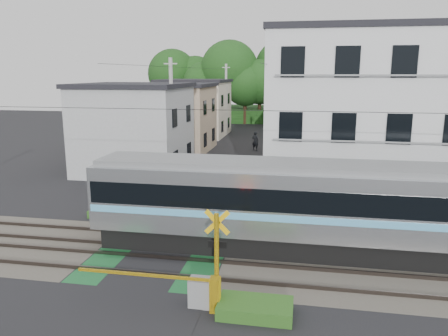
% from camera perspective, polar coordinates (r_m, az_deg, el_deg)
% --- Properties ---
extents(ground, '(120.00, 120.00, 0.00)m').
position_cam_1_polar(ground, '(17.82, -8.30, -10.96)').
color(ground, black).
extents(track_bed, '(120.00, 120.00, 0.14)m').
position_cam_1_polar(track_bed, '(17.81, -8.30, -10.85)').
color(track_bed, '#47423A').
rests_on(track_bed, ground).
extents(commuter_train, '(17.50, 2.76, 3.64)m').
position_cam_1_polar(commuter_train, '(17.44, 11.50, -4.88)').
color(commuter_train, black).
rests_on(commuter_train, ground).
extents(crossing_signal_near, '(4.74, 0.65, 3.09)m').
position_cam_1_polar(crossing_signal_near, '(13.69, -2.76, -15.08)').
color(crossing_signal_near, yellow).
rests_on(crossing_signal_near, ground).
extents(crossing_signal_far, '(4.74, 0.65, 3.09)m').
position_cam_1_polar(crossing_signal_far, '(21.66, -11.80, -4.84)').
color(crossing_signal_far, yellow).
rests_on(crossing_signal_far, ground).
extents(apartment_block, '(10.20, 8.36, 9.30)m').
position_cam_1_polar(apartment_block, '(25.27, 17.47, 6.42)').
color(apartment_block, silver).
rests_on(apartment_block, ground).
extents(houses_row, '(22.07, 31.35, 6.80)m').
position_cam_1_polar(houses_row, '(41.88, 3.28, 7.15)').
color(houses_row, '#ADAFB2').
rests_on(houses_row, ground).
extents(tree_hill, '(40.00, 13.99, 11.94)m').
position_cam_1_polar(tree_hill, '(63.39, 6.06, 11.14)').
color(tree_hill, '#1D4617').
rests_on(tree_hill, ground).
extents(catenary, '(60.00, 5.04, 7.00)m').
position_cam_1_polar(catenary, '(15.87, 12.31, -0.01)').
color(catenary, '#2D2D33').
rests_on(catenary, ground).
extents(utility_poles, '(7.90, 42.00, 8.00)m').
position_cam_1_polar(utility_poles, '(39.13, 0.84, 8.04)').
color(utility_poles, '#A5A5A0').
rests_on(utility_poles, ground).
extents(pedestrian, '(0.76, 0.63, 1.77)m').
position_cam_1_polar(pedestrian, '(40.19, 4.10, 3.54)').
color(pedestrian, '#212429').
rests_on(pedestrian, ground).
extents(weed_patches, '(10.25, 8.80, 0.40)m').
position_cam_1_polar(weed_patches, '(17.22, -2.75, -11.03)').
color(weed_patches, '#2D5E1E').
rests_on(weed_patches, ground).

